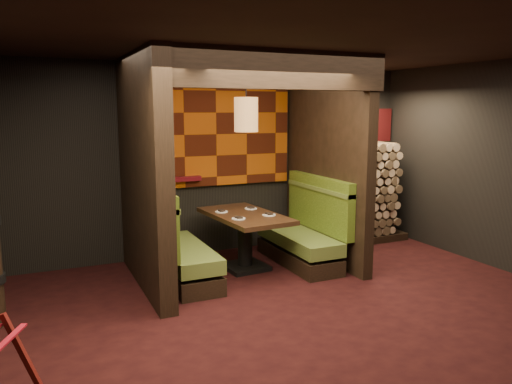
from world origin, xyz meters
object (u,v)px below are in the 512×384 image
object	(u,v)px
booth_bench_right	(305,235)
dining_table	(245,231)
pendant_lamp	(246,115)
firewood_stack	(355,193)
booth_bench_left	(176,251)

from	to	relation	value
booth_bench_right	dining_table	world-z (taller)	booth_bench_right
dining_table	pendant_lamp	size ratio (longest dim) A/B	1.62
booth_bench_right	firewood_stack	bearing A→B (deg)	27.35
booth_bench_left	firewood_stack	xyz separation A→B (m)	(3.25, 0.70, 0.42)
booth_bench_right	pendant_lamp	world-z (taller)	pendant_lamp
booth_bench_left	booth_bench_right	size ratio (longest dim) A/B	1.00
booth_bench_left	firewood_stack	distance (m)	3.35
booth_bench_right	dining_table	xyz separation A→B (m)	(-0.90, 0.08, 0.15)
booth_bench_right	dining_table	size ratio (longest dim) A/B	1.04
firewood_stack	pendant_lamp	bearing A→B (deg)	-163.54
booth_bench_left	booth_bench_right	xyz separation A→B (m)	(1.89, 0.00, 0.00)
booth_bench_left	dining_table	size ratio (longest dim) A/B	1.04
dining_table	pendant_lamp	distance (m)	1.58
booth_bench_right	dining_table	distance (m)	0.92
pendant_lamp	dining_table	bearing A→B (deg)	90.00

